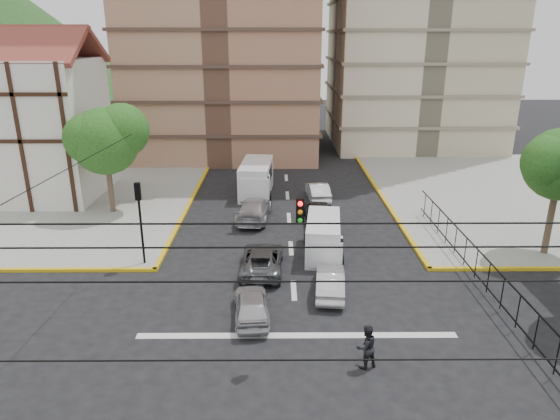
{
  "coord_description": "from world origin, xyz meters",
  "views": [
    {
      "loc": [
        -0.79,
        -16.19,
        11.49
      ],
      "look_at": [
        -0.66,
        5.21,
        4.0
      ],
      "focal_mm": 32.0,
      "sensor_mm": 36.0,
      "label": 1
    }
  ],
  "objects_px": {
    "traffic_light_nw": "(140,210)",
    "van_left_lane": "(256,180)",
    "van_right_lane": "(323,239)",
    "pedestrian_crosswalk": "(366,347)",
    "car_white_front_right": "(330,282)",
    "car_silver_front_left": "(252,305)"
  },
  "relations": [
    {
      "from": "traffic_light_nw",
      "to": "van_left_lane",
      "type": "xyz_separation_m",
      "value": [
        5.43,
        12.32,
        -1.91
      ]
    },
    {
      "from": "van_right_lane",
      "to": "pedestrian_crosswalk",
      "type": "relative_size",
      "value": 2.74
    },
    {
      "from": "car_white_front_right",
      "to": "pedestrian_crosswalk",
      "type": "bearing_deg",
      "value": 103.01
    },
    {
      "from": "car_white_front_right",
      "to": "car_silver_front_left",
      "type": "bearing_deg",
      "value": 36.41
    },
    {
      "from": "traffic_light_nw",
      "to": "car_silver_front_left",
      "type": "relative_size",
      "value": 1.2
    },
    {
      "from": "van_left_lane",
      "to": "van_right_lane",
      "type": "bearing_deg",
      "value": -65.63
    },
    {
      "from": "van_left_lane",
      "to": "car_silver_front_left",
      "type": "xyz_separation_m",
      "value": [
        0.48,
        -17.55,
        -0.58
      ]
    },
    {
      "from": "traffic_light_nw",
      "to": "pedestrian_crosswalk",
      "type": "distance_m",
      "value": 13.57
    },
    {
      "from": "car_silver_front_left",
      "to": "pedestrian_crosswalk",
      "type": "height_order",
      "value": "pedestrian_crosswalk"
    },
    {
      "from": "van_left_lane",
      "to": "pedestrian_crosswalk",
      "type": "bearing_deg",
      "value": -73.11
    },
    {
      "from": "car_white_front_right",
      "to": "pedestrian_crosswalk",
      "type": "distance_m",
      "value": 5.6
    },
    {
      "from": "van_left_lane",
      "to": "traffic_light_nw",
      "type": "bearing_deg",
      "value": -109.78
    },
    {
      "from": "traffic_light_nw",
      "to": "car_white_front_right",
      "type": "distance_m",
      "value": 10.29
    },
    {
      "from": "van_left_lane",
      "to": "car_white_front_right",
      "type": "bearing_deg",
      "value": -71.23
    },
    {
      "from": "van_right_lane",
      "to": "car_white_front_right",
      "type": "height_order",
      "value": "van_right_lane"
    },
    {
      "from": "car_silver_front_left",
      "to": "pedestrian_crosswalk",
      "type": "bearing_deg",
      "value": 136.74
    },
    {
      "from": "pedestrian_crosswalk",
      "to": "van_left_lane",
      "type": "bearing_deg",
      "value": -99.78
    },
    {
      "from": "van_left_lane",
      "to": "car_white_front_right",
      "type": "height_order",
      "value": "van_left_lane"
    },
    {
      "from": "van_right_lane",
      "to": "car_silver_front_left",
      "type": "relative_size",
      "value": 1.28
    },
    {
      "from": "car_white_front_right",
      "to": "van_left_lane",
      "type": "bearing_deg",
      "value": -69.74
    },
    {
      "from": "car_white_front_right",
      "to": "pedestrian_crosswalk",
      "type": "relative_size",
      "value": 2.15
    },
    {
      "from": "van_left_lane",
      "to": "car_silver_front_left",
      "type": "bearing_deg",
      "value": -84.43
    }
  ]
}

